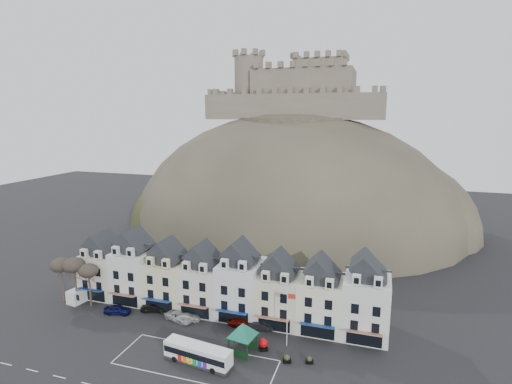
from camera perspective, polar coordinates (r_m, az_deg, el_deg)
ground at (r=60.03m, az=-11.01°, el=-23.05°), size 300.00×300.00×0.00m
coach_bay_markings at (r=60.15m, az=-8.58°, el=-22.89°), size 22.00×7.50×0.01m
townhouse_terrace at (r=70.04m, az=-4.68°, el=-12.70°), size 54.40×9.35×11.80m
castle_hill at (r=119.38m, az=5.55°, el=-5.22°), size 100.00×76.00×68.00m
castle at (r=121.80m, az=6.27°, el=14.16°), size 50.20×22.20×22.00m
tree_left_far at (r=80.54m, az=-26.15°, el=-9.39°), size 3.61×3.61×8.24m
tree_left_mid at (r=78.45m, az=-24.56°, el=-9.52°), size 3.78×3.78×8.64m
tree_left_near at (r=76.78m, az=-22.82°, el=-10.37°), size 3.43×3.43×7.84m
bus at (r=59.01m, az=-8.31°, el=-21.84°), size 9.98×3.48×2.76m
bus_shelter at (r=59.66m, az=-1.90°, el=-19.08°), size 7.05×7.05×4.54m
red_buoy at (r=61.60m, az=1.07°, el=-20.88°), size 1.55×1.55×1.73m
flagpole at (r=60.63m, az=4.57°, el=-17.16°), size 1.23×0.19×8.47m
white_van at (r=81.76m, az=-23.57°, el=-13.16°), size 3.08×5.55×2.40m
planter_west at (r=59.50m, az=7.63°, el=-22.70°), size 1.13×0.76×1.03m
planter_east at (r=59.34m, az=4.43°, el=-22.68°), size 1.26×0.89×1.14m
car_navy at (r=74.65m, az=-19.16°, el=-15.58°), size 4.77×2.69×1.53m
car_black at (r=73.63m, az=-14.39°, el=-15.74°), size 4.53×2.64×1.41m
car_silver at (r=70.03m, az=-10.89°, el=-17.05°), size 5.46×3.65×1.41m
car_white at (r=69.71m, az=-9.86°, el=-17.22°), size 4.72×3.23×1.27m
car_maroon at (r=67.24m, az=-2.10°, el=-18.07°), size 4.46×1.95×1.50m
car_charcoal at (r=66.39m, az=0.72°, el=-18.58°), size 4.05×1.97×1.28m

